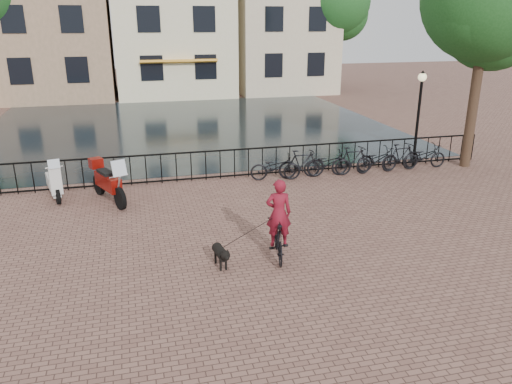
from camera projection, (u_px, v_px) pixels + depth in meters
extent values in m
plane|color=brown|center=(293.00, 297.00, 9.96)|extent=(100.00, 100.00, 0.00)
plane|color=black|center=(188.00, 126.00, 25.79)|extent=(20.00, 20.00, 0.00)
cube|color=black|center=(220.00, 151.00, 16.95)|extent=(20.00, 0.05, 0.05)
cube|color=black|center=(221.00, 176.00, 17.25)|extent=(20.00, 0.05, 0.05)
cube|color=#856A4D|center=(50.00, 6.00, 33.69)|extent=(7.50, 9.00, 12.00)
cube|color=beige|center=(170.00, 15.00, 35.71)|extent=(8.00, 9.00, 11.00)
cube|color=gold|center=(179.00, 61.00, 32.37)|extent=(5.00, 0.60, 0.15)
cube|color=#C9B495|center=(277.00, 4.00, 37.32)|extent=(7.00, 9.00, 12.50)
cylinder|color=black|center=(475.00, 91.00, 17.85)|extent=(0.36, 0.36, 5.60)
cylinder|color=black|center=(334.00, 51.00, 36.47)|extent=(0.36, 0.36, 5.95)
sphere|color=#194B1B|center=(337.00, 1.00, 35.35)|extent=(4.76, 4.76, 4.76)
cylinder|color=black|center=(417.00, 125.00, 18.06)|extent=(0.10, 0.10, 3.20)
sphere|color=beige|center=(422.00, 77.00, 17.50)|extent=(0.30, 0.30, 0.30)
imported|color=black|center=(278.00, 238.00, 11.44)|extent=(0.75, 1.68, 0.97)
imported|color=maroon|center=(279.00, 206.00, 11.19)|extent=(0.77, 0.58, 1.91)
imported|color=black|center=(275.00, 167.00, 17.00)|extent=(1.79, 0.85, 0.90)
imported|color=black|center=(302.00, 164.00, 17.21)|extent=(1.67, 0.48, 1.00)
imported|color=black|center=(327.00, 163.00, 17.44)|extent=(1.76, 0.74, 0.90)
imported|color=black|center=(353.00, 160.00, 17.65)|extent=(1.70, 0.62, 1.00)
imported|color=black|center=(377.00, 160.00, 17.88)|extent=(1.78, 0.81, 0.90)
imported|color=black|center=(401.00, 157.00, 18.09)|extent=(1.72, 0.74, 1.00)
imported|color=black|center=(424.00, 156.00, 18.32)|extent=(1.72, 0.61, 0.90)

